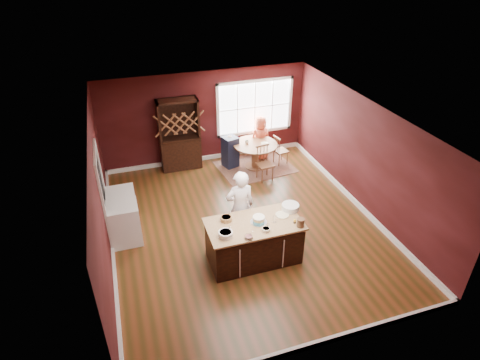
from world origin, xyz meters
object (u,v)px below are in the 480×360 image
Objects in this scene: dining_table at (255,151)px; toddler at (227,141)px; seated_woman at (260,138)px; washer at (125,223)px; baker at (240,207)px; chair_south at (265,163)px; chair_north at (255,138)px; high_chair at (230,151)px; chair_east at (281,150)px; kitchen_island at (254,242)px; dryer at (123,208)px; layer_cake at (259,219)px; hutch at (179,135)px.

toddler reaches higher than dining_table.
seated_woman is 1.44× the size of washer.
baker reaches higher than seated_woman.
chair_south is 1.07× the size of washer.
baker is 1.72× the size of chair_south.
dining_table is at bearing 36.36° from chair_north.
baker is 1.78× the size of high_chair.
toddler is at bearing 40.36° from washer.
chair_east is at bearing 87.57° from chair_north.
kitchen_island is at bearing -30.00° from washer.
chair_south reaches higher than washer.
chair_south is at bearing 13.09° from dryer.
high_chair is 3.74× the size of toddler.
seated_woman is at bearing 60.69° from chair_north.
chair_east is 0.72m from seated_woman.
washer is at bearing 151.07° from layer_cake.
dining_table is at bearing 30.68° from washer.
high_chair is at bearing 116.98° from chair_south.
chair_north reaches higher than dryer.
kitchen_island is 4.13m from toddler.
chair_east is 0.67× the size of seated_woman.
dining_table is 0.87m from chair_north.
baker reaches higher than chair_south.
chair_east is 0.93× the size of high_chair.
chair_north reaches higher than washer.
dryer is at bearing 98.40° from chair_east.
dining_table is 0.61× the size of hutch.
layer_cake is 0.37× the size of chair_east.
chair_east is (0.80, -0.01, -0.08)m from dining_table.
kitchen_island is at bearing 138.56° from chair_east.
baker reaches higher than kitchen_island.
chair_south is (1.46, 2.26, -0.36)m from baker.
seated_woman is 1.40× the size of high_chair.
high_chair reaches higher than chair_east.
chair_east is (2.08, 3.69, -0.54)m from layer_cake.
chair_south is at bearing -73.73° from high_chair.
kitchen_island is 0.83m from baker.
chair_north is (1.74, 3.82, -0.34)m from baker.
baker is 1.90× the size of dryer.
hutch reaches higher than toddler.
kitchen_island is 1.81× the size of chair_north.
seated_woman is 1.49× the size of dryer.
dryer is at bearing -166.17° from high_chair.
hutch is (-0.61, 3.66, 0.18)m from baker.
hutch is 3.49m from washer.
high_chair is at bearing -102.91° from baker.
washer is at bearing -139.64° from toddler.
kitchen_island is 4.06m from high_chair.
layer_cake and chair_north have the same top height.
kitchen_island is 5.63× the size of layer_cake.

